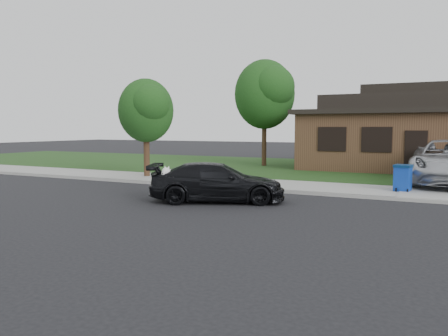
% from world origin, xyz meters
% --- Properties ---
extents(ground, '(120.00, 120.00, 0.00)m').
position_xyz_m(ground, '(0.00, 0.00, 0.00)').
color(ground, black).
rests_on(ground, ground).
extents(sidewalk, '(60.00, 3.00, 0.12)m').
position_xyz_m(sidewalk, '(0.00, 5.00, 0.06)').
color(sidewalk, gray).
rests_on(sidewalk, ground).
extents(curb, '(60.00, 0.12, 0.12)m').
position_xyz_m(curb, '(0.00, 3.50, 0.06)').
color(curb, gray).
rests_on(curb, ground).
extents(lawn, '(60.00, 13.00, 0.13)m').
position_xyz_m(lawn, '(0.00, 13.00, 0.07)').
color(lawn, '#193814').
rests_on(lawn, ground).
extents(sedan, '(4.72, 3.38, 1.27)m').
position_xyz_m(sedan, '(-1.51, 0.78, 0.64)').
color(sedan, black).
rests_on(sedan, ground).
extents(recycling_bin, '(0.67, 0.67, 0.96)m').
position_xyz_m(recycling_bin, '(3.83, 5.11, 0.60)').
color(recycling_bin, '#0E35A0').
rests_on(recycling_bin, sidewalk).
extents(house, '(12.60, 8.60, 4.65)m').
position_xyz_m(house, '(4.00, 15.00, 2.13)').
color(house, '#422B1C').
rests_on(house, ground).
extents(tree_0, '(3.78, 3.60, 6.34)m').
position_xyz_m(tree_0, '(-4.34, 12.88, 4.48)').
color(tree_0, '#332114').
rests_on(tree_0, ground).
extents(tree_2, '(2.73, 2.60, 4.59)m').
position_xyz_m(tree_2, '(-7.38, 5.11, 3.27)').
color(tree_2, '#332114').
rests_on(tree_2, ground).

